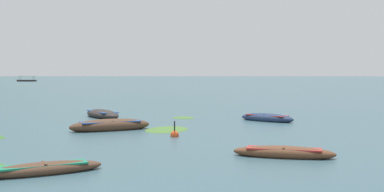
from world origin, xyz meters
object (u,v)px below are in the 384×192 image
object	(u,v)px
ferry_0	(27,80)
rowboat_2	(110,126)
rowboat_0	(284,153)
rowboat_5	(44,169)
mooring_buoy	(175,135)
rowboat_4	(267,118)
rowboat_6	(102,114)

from	to	relation	value
ferry_0	rowboat_2	bearing A→B (deg)	-70.57
rowboat_2	rowboat_0	bearing A→B (deg)	-47.76
rowboat_5	ferry_0	distance (m)	188.28
mooring_buoy	rowboat_4	bearing A→B (deg)	50.00
rowboat_0	rowboat_4	xyz separation A→B (m)	(1.84, 11.62, 0.04)
rowboat_0	rowboat_5	world-z (taller)	rowboat_0
rowboat_4	mooring_buoy	xyz separation A→B (m)	(-5.51, -6.56, -0.10)
rowboat_6	mooring_buoy	bearing A→B (deg)	-63.20
mooring_buoy	rowboat_6	bearing A→B (deg)	116.80
rowboat_5	mooring_buoy	world-z (taller)	mooring_buoy
rowboat_2	rowboat_6	xyz separation A→B (m)	(-1.50, 6.81, -0.02)
rowboat_6	mooring_buoy	size ratio (longest dim) A/B	5.25
rowboat_0	ferry_0	world-z (taller)	ferry_0
ferry_0	rowboat_5	bearing A→B (deg)	-71.68
rowboat_6	rowboat_2	bearing A→B (deg)	-77.57
rowboat_6	ferry_0	world-z (taller)	ferry_0
rowboat_5	ferry_0	bearing A→B (deg)	108.32
rowboat_0	ferry_0	distance (m)	188.60
rowboat_4	rowboat_5	world-z (taller)	rowboat_4
rowboat_4	rowboat_6	size ratio (longest dim) A/B	0.78
rowboat_5	rowboat_4	bearing A→B (deg)	56.62
rowboat_2	rowboat_6	distance (m)	6.97
rowboat_0	rowboat_2	bearing A→B (deg)	132.24
rowboat_5	mooring_buoy	xyz separation A→B (m)	(3.63, 7.30, -0.04)
rowboat_2	rowboat_5	xyz separation A→B (m)	(-0.42, -9.82, -0.09)
mooring_buoy	rowboat_2	bearing A→B (deg)	141.92
rowboat_5	ferry_0	world-z (taller)	ferry_0
rowboat_2	ferry_0	xyz separation A→B (m)	(-59.59, 168.93, 0.23)
rowboat_2	rowboat_6	bearing A→B (deg)	102.43
rowboat_0	rowboat_6	size ratio (longest dim) A/B	0.82
rowboat_4	rowboat_6	xyz separation A→B (m)	(-10.22, 2.76, 0.02)
rowboat_4	rowboat_6	world-z (taller)	rowboat_6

